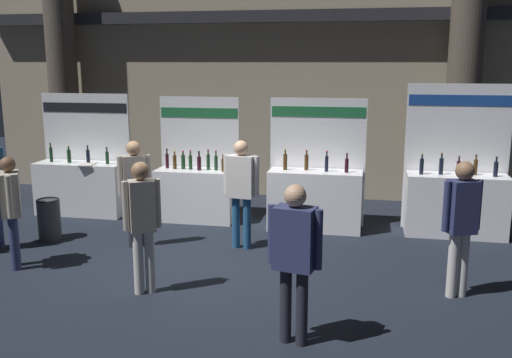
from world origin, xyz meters
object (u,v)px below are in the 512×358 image
object	(u,v)px
exhibitor_booth_0	(82,183)
visitor_5	(135,185)
exhibitor_booth_1	(196,189)
exhibitor_booth_3	(456,198)
visitor_1	(11,202)
trash_bin	(49,219)
visitor_0	(461,218)
exhibitor_booth_2	(315,195)
visitor_2	(295,249)
visitor_7	(241,184)
visitor_4	(142,217)

from	to	relation	value
exhibitor_booth_0	visitor_5	size ratio (longest dim) A/B	1.35
exhibitor_booth_1	visitor_5	bearing A→B (deg)	-105.87
exhibitor_booth_3	visitor_1	xyz separation A→B (m)	(-6.37, -2.86, 0.33)
trash_bin	visitor_0	size ratio (longest dim) A/B	0.40
exhibitor_booth_2	exhibitor_booth_1	bearing A→B (deg)	175.86
exhibitor_booth_0	visitor_5	xyz separation A→B (m)	(1.81, -1.70, 0.40)
exhibitor_booth_2	visitor_5	size ratio (longest dim) A/B	1.34
visitor_0	visitor_5	bearing A→B (deg)	145.07
trash_bin	visitor_0	bearing A→B (deg)	-10.66
exhibitor_booth_1	visitor_2	xyz separation A→B (m)	(2.37, -4.37, 0.45)
visitor_0	exhibitor_booth_3	bearing A→B (deg)	61.07
visitor_1	visitor_7	distance (m)	3.32
exhibitor_booth_3	exhibitor_booth_1	bearing A→B (deg)	179.34
exhibitor_booth_3	visitor_7	bearing A→B (deg)	-157.67
visitor_5	visitor_1	bearing A→B (deg)	13.19
visitor_2	visitor_5	distance (m)	3.92
exhibitor_booth_2	visitor_1	size ratio (longest dim) A/B	1.41
exhibitor_booth_1	visitor_1	size ratio (longest dim) A/B	1.40
visitor_1	exhibitor_booth_3	bearing A→B (deg)	-97.61
trash_bin	visitor_5	world-z (taller)	visitor_5
exhibitor_booth_1	exhibitor_booth_2	size ratio (longest dim) A/B	0.99
exhibitor_booth_3	visitor_0	distance (m)	2.78
exhibitor_booth_2	exhibitor_booth_3	bearing A→B (deg)	2.59
visitor_5	visitor_0	bearing A→B (deg)	137.21
exhibitor_booth_1	visitor_0	bearing A→B (deg)	-33.38
exhibitor_booth_3	visitor_2	xyz separation A→B (m)	(-2.20, -4.32, 0.39)
exhibitor_booth_2	visitor_5	bearing A→B (deg)	-150.48
exhibitor_booth_2	trash_bin	bearing A→B (deg)	-161.26
trash_bin	visitor_1	bearing A→B (deg)	-79.73
exhibitor_booth_3	visitor_1	world-z (taller)	exhibitor_booth_3
exhibitor_booth_0	visitor_1	world-z (taller)	exhibitor_booth_0
visitor_0	visitor_7	world-z (taller)	visitor_0
visitor_0	visitor_2	distance (m)	2.44
visitor_4	visitor_5	bearing A→B (deg)	-96.15
exhibitor_booth_2	visitor_4	distance (m)	3.77
visitor_1	visitor_2	xyz separation A→B (m)	(4.18, -1.46, 0.06)
visitor_4	visitor_7	xyz separation A→B (m)	(0.83, 1.97, 0.04)
visitor_1	visitor_5	bearing A→B (deg)	-78.97
visitor_5	trash_bin	bearing A→B (deg)	-32.42
visitor_4	visitor_5	xyz separation A→B (m)	(-0.82, 1.73, 0.00)
trash_bin	exhibitor_booth_1	bearing A→B (deg)	38.09
exhibitor_booth_3	visitor_1	distance (m)	6.99
visitor_5	visitor_7	size ratio (longest dim) A/B	0.99
visitor_2	visitor_5	size ratio (longest dim) A/B	1.00
exhibitor_booth_0	visitor_0	distance (m)	7.10
visitor_0	visitor_7	distance (m)	3.33
trash_bin	visitor_1	xyz separation A→B (m)	(0.24, -1.31, 0.63)
visitor_1	visitor_7	xyz separation A→B (m)	(2.98, 1.46, 0.06)
visitor_1	exhibitor_booth_2	bearing A→B (deg)	-87.34
exhibitor_booth_0	visitor_0	size ratio (longest dim) A/B	1.33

